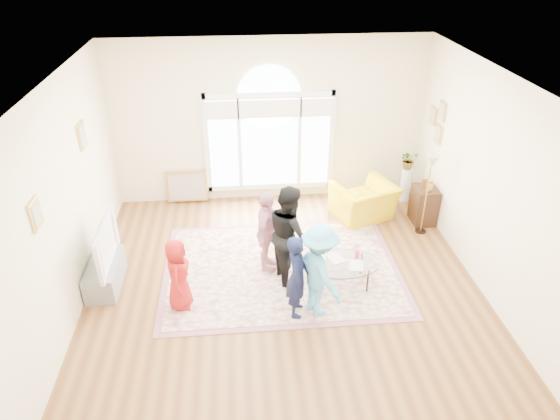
{
  "coord_description": "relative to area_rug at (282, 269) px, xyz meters",
  "views": [
    {
      "loc": [
        -0.63,
        -6.08,
        4.9
      ],
      "look_at": [
        -0.04,
        0.3,
        1.21
      ],
      "focal_mm": 32.0,
      "sensor_mm": 36.0,
      "label": 1
    }
  ],
  "objects": [
    {
      "name": "ground",
      "position": [
        0.0,
        -0.44,
        -0.01
      ],
      "size": [
        6.0,
        6.0,
        0.0
      ],
      "primitive_type": "plane",
      "color": "brown",
      "rests_on": "ground"
    },
    {
      "name": "room_shell",
      "position": [
        0.01,
        2.39,
        1.56
      ],
      "size": [
        6.0,
        6.0,
        6.0
      ],
      "color": "beige",
      "rests_on": "ground"
    },
    {
      "name": "area_rug",
      "position": [
        0.0,
        0.0,
        0.0
      ],
      "size": [
        3.6,
        2.6,
        0.02
      ],
      "primitive_type": "cube",
      "color": "beige",
      "rests_on": "ground"
    },
    {
      "name": "rug_border",
      "position": [
        0.0,
        0.0,
        -0.0
      ],
      "size": [
        3.8,
        2.8,
        0.01
      ],
      "primitive_type": "cube",
      "color": "#975D68",
      "rests_on": "ground"
    },
    {
      "name": "tv_console",
      "position": [
        -2.75,
        -0.14,
        0.2
      ],
      "size": [
        0.45,
        1.0,
        0.42
      ],
      "primitive_type": "cube",
      "color": "gray",
      "rests_on": "ground"
    },
    {
      "name": "television",
      "position": [
        -2.74,
        -0.14,
        0.75
      ],
      "size": [
        0.18,
        1.18,
        0.68
      ],
      "color": "black",
      "rests_on": "tv_console"
    },
    {
      "name": "coffee_table",
      "position": [
        0.86,
        -0.47,
        0.39
      ],
      "size": [
        1.21,
        0.78,
        0.54
      ],
      "rotation": [
        0.0,
        0.0,
        -0.01
      ],
      "color": "silver",
      "rests_on": "ground"
    },
    {
      "name": "armchair",
      "position": [
        1.7,
        1.53,
        0.34
      ],
      "size": [
        1.33,
        1.25,
        0.69
      ],
      "primitive_type": "imported",
      "rotation": [
        0.0,
        0.0,
        3.5
      ],
      "color": "yellow",
      "rests_on": "ground"
    },
    {
      "name": "side_cabinet",
      "position": [
        2.78,
        1.28,
        0.34
      ],
      "size": [
        0.4,
        0.5,
        0.7
      ],
      "primitive_type": "cube",
      "color": "black",
      "rests_on": "ground"
    },
    {
      "name": "floor_lamp",
      "position": [
        2.64,
        0.92,
        1.27
      ],
      "size": [
        0.28,
        0.28,
        1.51
      ],
      "color": "black",
      "rests_on": "ground"
    },
    {
      "name": "plant_pedestal",
      "position": [
        2.7,
        2.13,
        0.34
      ],
      "size": [
        0.2,
        0.2,
        0.7
      ],
      "primitive_type": "cylinder",
      "color": "white",
      "rests_on": "ground"
    },
    {
      "name": "potted_plant",
      "position": [
        2.7,
        2.13,
        0.88
      ],
      "size": [
        0.37,
        0.33,
        0.39
      ],
      "primitive_type": "imported",
      "rotation": [
        0.0,
        0.0,
        0.08
      ],
      "color": "#33722D",
      "rests_on": "plant_pedestal"
    },
    {
      "name": "leaning_picture",
      "position": [
        -1.67,
        2.46,
        -0.01
      ],
      "size": [
        0.8,
        0.14,
        0.62
      ],
      "primitive_type": "cube",
      "rotation": [
        -0.14,
        0.0,
        0.0
      ],
      "color": "tan",
      "rests_on": "ground"
    },
    {
      "name": "child_red",
      "position": [
        -1.55,
        -0.74,
        0.57
      ],
      "size": [
        0.39,
        0.56,
        1.11
      ],
      "primitive_type": "imported",
      "rotation": [
        0.0,
        0.0,
        1.51
      ],
      "color": "#A91918",
      "rests_on": "area_rug"
    },
    {
      "name": "child_navy",
      "position": [
        0.12,
        -1.05,
        0.65
      ],
      "size": [
        0.37,
        0.5,
        1.28
      ],
      "primitive_type": "imported",
      "rotation": [
        0.0,
        0.0,
        1.43
      ],
      "color": "#12183A",
      "rests_on": "area_rug"
    },
    {
      "name": "child_black",
      "position": [
        0.1,
        -0.17,
        0.8
      ],
      "size": [
        0.74,
        0.87,
        1.58
      ],
      "primitive_type": "imported",
      "rotation": [
        0.0,
        0.0,
        1.77
      ],
      "color": "black",
      "rests_on": "area_rug"
    },
    {
      "name": "child_pink",
      "position": [
        -0.23,
        0.07,
        0.69
      ],
      "size": [
        0.53,
        0.86,
        1.36
      ],
      "primitive_type": "imported",
      "rotation": [
        0.0,
        0.0,
        1.31
      ],
      "color": "pink",
      "rests_on": "area_rug"
    },
    {
      "name": "child_blue",
      "position": [
        0.42,
        -1.05,
        0.72
      ],
      "size": [
        0.86,
        1.06,
        1.42
      ],
      "primitive_type": "imported",
      "rotation": [
        0.0,
        0.0,
        1.99
      ],
      "color": "#55B9E9",
      "rests_on": "area_rug"
    }
  ]
}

